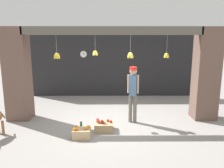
{
  "coord_description": "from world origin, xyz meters",
  "views": [
    {
      "loc": [
        -0.05,
        -6.4,
        2.47
      ],
      "look_at": [
        0.0,
        0.48,
        1.09
      ],
      "focal_mm": 35.0,
      "sensor_mm": 36.0,
      "label": 1
    }
  ],
  "objects_px": {
    "fruit_crate_oranges": "(82,133)",
    "fruit_crate_apples": "(104,126)",
    "wall_clock": "(83,54)",
    "water_bottle": "(81,127)",
    "shopkeeper": "(133,90)"
  },
  "relations": [
    {
      "from": "shopkeeper",
      "to": "water_bottle",
      "type": "relative_size",
      "value": 6.0
    },
    {
      "from": "shopkeeper",
      "to": "wall_clock",
      "type": "height_order",
      "value": "wall_clock"
    },
    {
      "from": "fruit_crate_oranges",
      "to": "fruit_crate_apples",
      "type": "xyz_separation_m",
      "value": [
        0.56,
        0.47,
        -0.01
      ]
    },
    {
      "from": "fruit_crate_apples",
      "to": "wall_clock",
      "type": "xyz_separation_m",
      "value": [
        -0.99,
        3.85,
        1.75
      ]
    },
    {
      "from": "fruit_crate_oranges",
      "to": "fruit_crate_apples",
      "type": "distance_m",
      "value": 0.73
    },
    {
      "from": "shopkeeper",
      "to": "water_bottle",
      "type": "distance_m",
      "value": 1.86
    },
    {
      "from": "fruit_crate_apples",
      "to": "shopkeeper",
      "type": "bearing_deg",
      "value": 36.12
    },
    {
      "from": "shopkeeper",
      "to": "fruit_crate_apples",
      "type": "height_order",
      "value": "shopkeeper"
    },
    {
      "from": "water_bottle",
      "to": "wall_clock",
      "type": "relative_size",
      "value": 0.94
    },
    {
      "from": "water_bottle",
      "to": "fruit_crate_apples",
      "type": "bearing_deg",
      "value": 5.65
    },
    {
      "from": "fruit_crate_apples",
      "to": "wall_clock",
      "type": "relative_size",
      "value": 1.7
    },
    {
      "from": "fruit_crate_apples",
      "to": "wall_clock",
      "type": "height_order",
      "value": "wall_clock"
    },
    {
      "from": "fruit_crate_apples",
      "to": "wall_clock",
      "type": "distance_m",
      "value": 4.34
    },
    {
      "from": "fruit_crate_oranges",
      "to": "water_bottle",
      "type": "bearing_deg",
      "value": 98.97
    },
    {
      "from": "fruit_crate_apples",
      "to": "water_bottle",
      "type": "relative_size",
      "value": 1.8
    }
  ]
}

